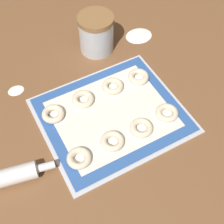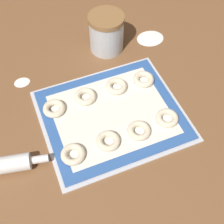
# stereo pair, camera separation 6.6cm
# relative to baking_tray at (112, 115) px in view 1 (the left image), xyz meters

# --- Properties ---
(ground_plane) EXTENTS (2.80, 2.80, 0.00)m
(ground_plane) POSITION_rel_baking_tray_xyz_m (0.01, 0.01, -0.00)
(ground_plane) COLOR brown
(baking_tray) EXTENTS (0.44, 0.38, 0.01)m
(baking_tray) POSITION_rel_baking_tray_xyz_m (0.00, 0.00, 0.00)
(baking_tray) COLOR silver
(baking_tray) RESTS_ON ground_plane
(baking_mat) EXTENTS (0.41, 0.36, 0.00)m
(baking_mat) POSITION_rel_baking_tray_xyz_m (0.00, 0.00, 0.01)
(baking_mat) COLOR #2D569E
(baking_mat) RESTS_ON baking_tray
(bagel_front_far_left) EXTENTS (0.07, 0.07, 0.02)m
(bagel_front_far_left) POSITION_rel_baking_tray_xyz_m (-0.16, -0.10, 0.02)
(bagel_front_far_left) COLOR beige
(bagel_front_far_left) RESTS_ON baking_mat
(bagel_front_mid_left) EXTENTS (0.07, 0.07, 0.02)m
(bagel_front_mid_left) POSITION_rel_baking_tray_xyz_m (-0.05, -0.09, 0.02)
(bagel_front_mid_left) COLOR beige
(bagel_front_mid_left) RESTS_ON baking_mat
(bagel_front_mid_right) EXTENTS (0.07, 0.07, 0.02)m
(bagel_front_mid_right) POSITION_rel_baking_tray_xyz_m (0.05, -0.09, 0.02)
(bagel_front_mid_right) COLOR beige
(bagel_front_mid_right) RESTS_ON baking_mat
(bagel_front_far_right) EXTENTS (0.07, 0.07, 0.02)m
(bagel_front_far_right) POSITION_rel_baking_tray_xyz_m (0.15, -0.08, 0.02)
(bagel_front_far_right) COLOR beige
(bagel_front_far_right) RESTS_ON baking_mat
(bagel_back_far_left) EXTENTS (0.07, 0.07, 0.02)m
(bagel_back_far_left) POSITION_rel_baking_tray_xyz_m (-0.16, 0.08, 0.02)
(bagel_back_far_left) COLOR beige
(bagel_back_far_left) RESTS_ON baking_mat
(bagel_back_mid_left) EXTENTS (0.07, 0.07, 0.02)m
(bagel_back_mid_left) POSITION_rel_baking_tray_xyz_m (-0.06, 0.09, 0.02)
(bagel_back_mid_left) COLOR beige
(bagel_back_mid_left) RESTS_ON baking_mat
(bagel_back_mid_right) EXTENTS (0.07, 0.07, 0.02)m
(bagel_back_mid_right) POSITION_rel_baking_tray_xyz_m (0.05, 0.09, 0.02)
(bagel_back_mid_right) COLOR beige
(bagel_back_mid_right) RESTS_ON baking_mat
(bagel_back_far_right) EXTENTS (0.07, 0.07, 0.02)m
(bagel_back_far_right) POSITION_rel_baking_tray_xyz_m (0.15, 0.09, 0.02)
(bagel_back_far_right) COLOR beige
(bagel_back_far_right) RESTS_ON baking_mat
(flour_canister) EXTENTS (0.13, 0.13, 0.14)m
(flour_canister) POSITION_rel_baking_tray_xyz_m (0.10, 0.30, 0.07)
(flour_canister) COLOR silver
(flour_canister) RESTS_ON ground_plane
(flour_patch_near) EXTENTS (0.11, 0.09, 0.00)m
(flour_patch_near) POSITION_rel_baking_tray_xyz_m (0.27, 0.28, -0.00)
(flour_patch_near) COLOR white
(flour_patch_near) RESTS_ON ground_plane
(flour_patch_far) EXTENTS (0.05, 0.04, 0.00)m
(flour_patch_far) POSITION_rel_baking_tray_xyz_m (-0.23, 0.25, -0.00)
(flour_patch_far) COLOR white
(flour_patch_far) RESTS_ON ground_plane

